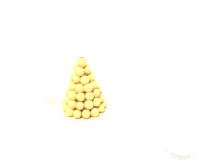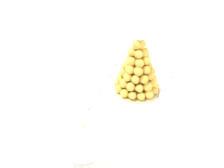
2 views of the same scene
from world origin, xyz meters
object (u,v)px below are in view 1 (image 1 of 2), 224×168
croquembouche (83,88)px  creme_brulee_ramekin (52,103)px  dessert_cup_left (25,112)px  wine_glass (75,77)px  dessert_cup_mid_right (99,141)px  serving_tray (75,116)px  dessert_cup_centre (69,131)px  dessert_cup_mid_left (46,120)px  macaron_goblet (181,128)px

croquembouche → creme_brulee_ramekin: croquembouche is taller
dessert_cup_left → wine_glass: bearing=81.4°
dessert_cup_mid_right → wine_glass: size_ratio=0.38×
serving_tray → dessert_cup_centre: size_ratio=9.89×
serving_tray → dessert_cup_mid_right: dessert_cup_mid_right is taller
serving_tray → dessert_cup_mid_left: 0.15m
creme_brulee_ramekin → dessert_cup_mid_left: bearing=-55.3°
serving_tray → macaron_goblet: bearing=-3.1°
dessert_cup_mid_right → creme_brulee_ramekin: bearing=157.0°
dessert_cup_centre → wine_glass: wine_glass is taller
dessert_cup_mid_right → wine_glass: 0.55m
serving_tray → creme_brulee_ramekin: creme_brulee_ramekin is taller
dessert_cup_centre → dessert_cup_mid_right: (0.15, 0.00, 0.00)m
serving_tray → dessert_cup_centre: (0.08, -0.14, 0.02)m
macaron_goblet → wine_glass: size_ratio=1.37×
dessert_cup_centre → creme_brulee_ramekin: size_ratio=0.72×
croquembouche → macaron_goblet: bearing=-11.5°
dessert_cup_centre → dessert_cup_mid_right: dessert_cup_mid_right is taller
dessert_cup_mid_left → wine_glass: bearing=104.3°
dessert_cup_mid_left → dessert_cup_centre: (0.15, -0.02, -0.01)m
serving_tray → croquembouche: size_ratio=1.80×
creme_brulee_ramekin → wine_glass: bearing=84.8°
serving_tray → croquembouche: (0.01, 0.08, 0.13)m
croquembouche → dessert_cup_mid_right: (0.22, -0.22, -0.11)m
dessert_cup_left → dessert_cup_centre: size_ratio=0.99×
serving_tray → croquembouche: bearing=82.3°
croquembouche → wine_glass: (-0.18, 0.16, -0.03)m
dessert_cup_mid_left → dessert_cup_mid_right: dessert_cup_mid_left is taller
dessert_cup_mid_left → dessert_cup_mid_right: size_ratio=1.06×
croquembouche → dessert_cup_mid_left: croquembouche is taller
croquembouche → dessert_cup_left: croquembouche is taller
wine_glass → dessert_cup_mid_left: bearing=-75.7°
macaron_goblet → wine_glass: bearing=159.1°
macaron_goblet → dessert_cup_mid_right: bearing=-159.5°
dessert_cup_mid_left → macaron_goblet: bearing=9.1°
croquembouche → dessert_cup_centre: bearing=-73.4°
dessert_cup_centre → croquembouche: bearing=106.6°
wine_glass → creme_brulee_ramekin: bearing=-95.2°
serving_tray → dessert_cup_mid_left: (-0.07, -0.13, 0.03)m
dessert_cup_centre → creme_brulee_ramekin: 0.31m
dessert_cup_left → macaron_goblet: bearing=7.4°
dessert_cup_mid_left → creme_brulee_ramekin: 0.19m
croquembouche → dessert_cup_left: (-0.23, -0.20, -0.10)m
dessert_cup_mid_left → dessert_cup_centre: dessert_cup_mid_left is taller
dessert_cup_mid_left → wine_glass: 0.38m
croquembouche → dessert_cup_mid_right: bearing=-45.0°
dessert_cup_left → wine_glass: size_ratio=0.39×
dessert_cup_left → creme_brulee_ramekin: 0.16m
dessert_cup_left → wine_glass: wine_glass is taller
dessert_cup_mid_right → macaron_goblet: 0.33m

